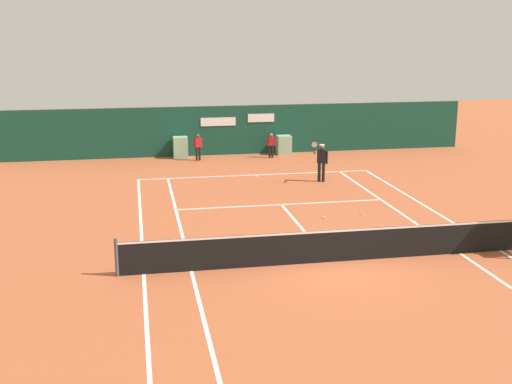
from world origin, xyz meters
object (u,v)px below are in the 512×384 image
at_px(player_on_baseline, 321,159).
at_px(ball_kid_right_post, 198,145).
at_px(ball_kid_centre_post, 271,144).
at_px(tennis_ball_mid_court, 324,218).
at_px(tennis_ball_by_sideline, 361,214).

relative_size(player_on_baseline, ball_kid_right_post, 1.38).
xyz_separation_m(player_on_baseline, ball_kid_centre_post, (-1.02, 5.74, -0.25)).
bearing_deg(tennis_ball_mid_court, tennis_ball_by_sideline, 9.44).
bearing_deg(player_on_baseline, tennis_ball_mid_court, 100.86).
relative_size(tennis_ball_mid_court, tennis_ball_by_sideline, 1.00).
relative_size(player_on_baseline, tennis_ball_mid_court, 27.53).
bearing_deg(player_on_baseline, ball_kid_centre_post, -53.85).
bearing_deg(tennis_ball_by_sideline, player_on_baseline, 89.56).
distance_m(player_on_baseline, tennis_ball_mid_court, 5.84).
height_order(ball_kid_right_post, tennis_ball_mid_court, ball_kid_right_post).
bearing_deg(ball_kid_right_post, tennis_ball_mid_court, 94.98).
distance_m(ball_kid_right_post, tennis_ball_by_sideline, 12.06).
relative_size(ball_kid_right_post, tennis_ball_by_sideline, 19.89).
relative_size(ball_kid_centre_post, tennis_ball_mid_court, 18.94).
bearing_deg(tennis_ball_mid_court, ball_kid_centre_post, 87.50).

